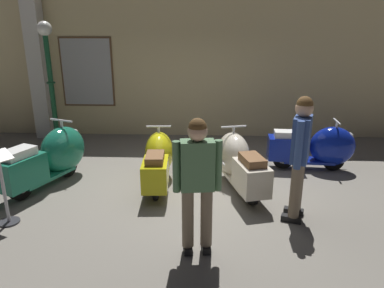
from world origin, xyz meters
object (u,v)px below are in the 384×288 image
lamppost (50,75)px  visitor_0 (197,178)px  scooter_2 (238,162)px  visitor_1 (300,151)px  scooter_3 (318,147)px  scooter_1 (158,159)px  scooter_0 (51,157)px  info_stanchion (5,195)px

lamppost → visitor_0: bearing=-50.6°
scooter_2 → visitor_1: (0.72, -1.02, 0.56)m
lamppost → visitor_1: 5.77m
scooter_3 → lamppost: size_ratio=0.59×
scooter_1 → scooter_2: 1.35m
scooter_0 → lamppost: bearing=42.6°
info_stanchion → scooter_2: bearing=22.4°
scooter_3 → scooter_1: bearing=-161.8°
scooter_0 → visitor_1: visitor_1 is taller
scooter_3 → visitor_1: bearing=-110.2°
scooter_0 → lamppost: (-0.84, 2.22, 1.10)m
scooter_2 → scooter_1: bearing=71.1°
scooter_0 → scooter_2: (3.16, -0.01, -0.03)m
scooter_0 → scooter_1: 1.81m
info_stanchion → visitor_0: bearing=-11.6°
visitor_1 → lamppost: bearing=-14.4°
scooter_2 → lamppost: size_ratio=0.62×
scooter_3 → scooter_2: bearing=-147.5°
scooter_0 → scooter_2: bearing=-68.5°
scooter_1 → scooter_0: bearing=89.3°
lamppost → info_stanchion: size_ratio=2.62×
lamppost → visitor_1: lamppost is taller
scooter_2 → lamppost: 4.72m
visitor_1 → scooter_2: bearing=-34.6°
scooter_2 → visitor_0: (-0.63, -1.87, 0.50)m
visitor_0 → visitor_1: size_ratio=0.95×
visitor_0 → visitor_1: visitor_1 is taller
visitor_1 → info_stanchion: visitor_1 is taller
scooter_2 → visitor_0: 2.04m
visitor_0 → info_stanchion: size_ratio=1.60×
visitor_0 → info_stanchion: visitor_0 is taller
scooter_0 → scooter_2: size_ratio=1.07×
scooter_0 → lamppost: size_ratio=0.66×
scooter_1 → lamppost: bearing=47.8°
scooter_3 → visitor_1: 2.13m
lamppost → scooter_3: bearing=-13.9°
scooter_1 → info_stanchion: bearing=123.8°
scooter_1 → visitor_0: (0.73, -1.97, 0.52)m
scooter_1 → scooter_2: (1.35, -0.10, 0.02)m
scooter_0 → visitor_0: bearing=-104.8°
info_stanchion → scooter_1: bearing=37.2°
scooter_0 → visitor_1: 4.06m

